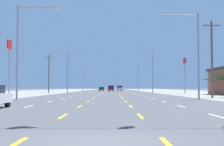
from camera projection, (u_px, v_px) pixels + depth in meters
ground_plane at (111, 93)px, 73.43m from camera, size 572.00×572.00×0.00m
lot_apron_left at (4, 93)px, 73.54m from camera, size 28.00×440.00×0.01m
lot_apron_right at (219, 93)px, 73.33m from camera, size 28.00×440.00×0.01m
lane_markings at (112, 91)px, 111.89m from camera, size 10.64×227.60×0.01m
suv_center_turn_near at (112, 88)px, 109.80m from camera, size 1.98×4.90×1.98m
sedan_inner_left_mid at (103, 89)px, 115.53m from camera, size 1.80×4.50×1.46m
suv_inner_right_midfar at (121, 88)px, 119.92m from camera, size 1.98×4.90×1.98m
pole_sign_left_row_1 at (11, 54)px, 52.05m from camera, size 0.24×1.96×9.00m
pole_sign_right_row_2 at (186, 67)px, 72.67m from camera, size 0.24×2.20×8.00m
streetlight_left_row_0 at (23, 44)px, 35.91m from camera, size 4.82×0.26×10.60m
streetlight_right_row_0 at (195, 48)px, 35.81m from camera, size 4.82×0.26×9.67m
streetlight_left_row_1 at (71, 70)px, 76.29m from camera, size 4.15×0.26×9.54m
streetlight_right_row_1 at (152, 69)px, 76.21m from camera, size 4.91×0.26×9.73m
streetlight_left_row_2 at (85, 76)px, 116.69m from camera, size 3.98×0.26×9.59m
streetlight_right_row_2 at (139, 76)px, 116.61m from camera, size 4.00×0.26×9.58m
utility_pole_right_row_0 at (213, 58)px, 40.90m from camera, size 2.20×0.26×9.87m
utility_pole_left_row_1 at (50, 73)px, 74.97m from camera, size 2.20×0.26×8.98m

